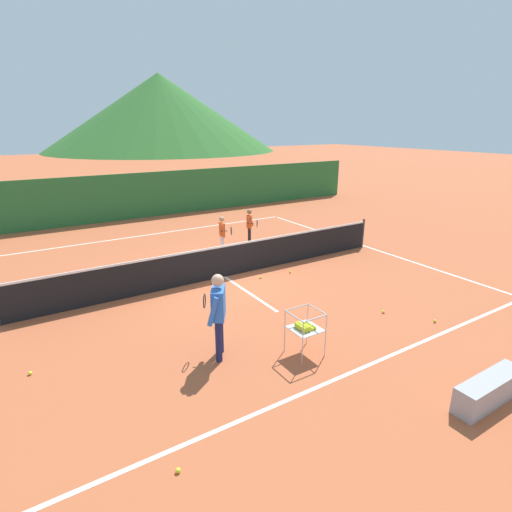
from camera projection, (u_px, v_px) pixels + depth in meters
name	position (u px, v px, depth m)	size (l,w,h in m)	color
ground_plane	(224.00, 277.00, 11.80)	(120.00, 120.00, 0.00)	#B25633
line_baseline_near	(362.00, 368.00, 7.38)	(11.73, 0.08, 0.01)	white
line_baseline_far	(159.00, 233.00, 16.49)	(11.73, 0.08, 0.01)	white
line_sideline_east	(365.00, 246.00, 14.75)	(0.08, 11.31, 0.01)	white
line_service_center	(224.00, 277.00, 11.80)	(0.08, 5.51, 0.01)	white
tennis_net	(224.00, 261.00, 11.64)	(11.47, 0.08, 1.05)	#333338
instructor	(218.00, 308.00, 7.45)	(0.57, 0.84, 1.71)	#191E4C
student_0	(222.00, 231.00, 13.76)	(0.41, 0.70, 1.30)	silver
student_1	(250.00, 223.00, 14.77)	(0.46, 0.72, 1.33)	black
ball_cart	(305.00, 327.00, 7.65)	(0.58, 0.58, 0.90)	#B7B7BC
tennis_ball_0	(216.00, 326.00, 8.84)	(0.07, 0.07, 0.07)	yellow
tennis_ball_1	(261.00, 277.00, 11.66)	(0.07, 0.07, 0.07)	yellow
tennis_ball_2	(290.00, 272.00, 12.08)	(0.07, 0.07, 0.07)	yellow
tennis_ball_3	(178.00, 470.00, 5.16)	(0.07, 0.07, 0.07)	yellow
tennis_ball_4	(30.00, 373.00, 7.18)	(0.07, 0.07, 0.07)	yellow
tennis_ball_5	(383.00, 312.00, 9.52)	(0.07, 0.07, 0.07)	yellow
tennis_ball_6	(435.00, 321.00, 9.07)	(0.07, 0.07, 0.07)	yellow
windscreen_fence	(134.00, 196.00, 18.78)	(25.82, 0.08, 2.14)	#286B33
courtside_bench	(489.00, 390.00, 6.41)	(1.50, 0.36, 0.46)	#99999E
hill_0	(160.00, 113.00, 66.10)	(37.80, 37.80, 12.22)	#2D6628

